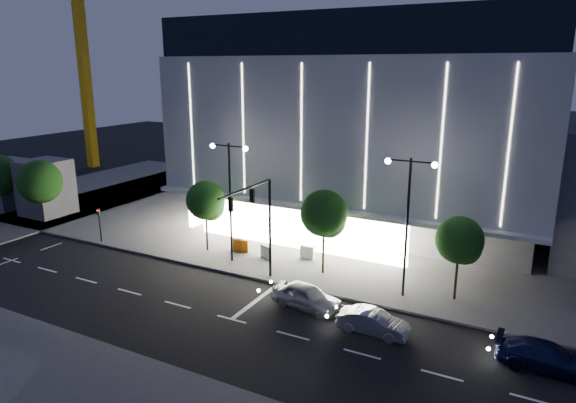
# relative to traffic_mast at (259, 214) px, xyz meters

# --- Properties ---
(ground) EXTENTS (160.00, 160.00, 0.00)m
(ground) POSITION_rel_traffic_mast_xyz_m (-1.00, -3.34, -5.03)
(ground) COLOR black
(ground) RESTS_ON ground
(sidewalk_museum) EXTENTS (70.00, 40.00, 0.15)m
(sidewalk_museum) POSITION_rel_traffic_mast_xyz_m (4.00, 20.66, -4.95)
(sidewalk_museum) COLOR #474747
(sidewalk_museum) RESTS_ON ground
(sidewalk_west) EXTENTS (16.00, 50.00, 0.15)m
(sidewalk_west) POSITION_rel_traffic_mast_xyz_m (-31.00, 6.66, -4.95)
(sidewalk_west) COLOR #474747
(sidewalk_west) RESTS_ON ground
(museum) EXTENTS (30.00, 25.80, 18.00)m
(museum) POSITION_rel_traffic_mast_xyz_m (1.98, 18.97, 4.25)
(museum) COLOR #4C4C51
(museum) RESTS_ON ground
(traffic_mast) EXTENTS (0.33, 5.89, 7.07)m
(traffic_mast) POSITION_rel_traffic_mast_xyz_m (0.00, 0.00, 0.00)
(traffic_mast) COLOR black
(traffic_mast) RESTS_ON ground
(street_lamp_west) EXTENTS (3.16, 0.36, 9.00)m
(street_lamp_west) POSITION_rel_traffic_mast_xyz_m (-4.00, 2.66, 0.93)
(street_lamp_west) COLOR black
(street_lamp_west) RESTS_ON ground
(street_lamp_east) EXTENTS (3.16, 0.36, 9.00)m
(street_lamp_east) POSITION_rel_traffic_mast_xyz_m (9.00, 2.66, 0.93)
(street_lamp_east) COLOR black
(street_lamp_east) RESTS_ON ground
(ped_signal_far) EXTENTS (0.22, 0.24, 3.00)m
(ped_signal_far) POSITION_rel_traffic_mast_xyz_m (-16.00, 1.16, -3.14)
(ped_signal_far) COLOR black
(ped_signal_far) RESTS_ON ground
(tower_crane) EXTENTS (32.00, 2.00, 28.50)m
(tower_crane) POSITION_rel_traffic_mast_xyz_m (-41.92, 24.66, 15.48)
(tower_crane) COLOR gold
(tower_crane) RESTS_ON ground
(tree_left) EXTENTS (3.02, 3.02, 5.72)m
(tree_left) POSITION_rel_traffic_mast_xyz_m (-6.97, 3.68, -0.99)
(tree_left) COLOR black
(tree_left) RESTS_ON ground
(tree_mid) EXTENTS (3.25, 3.25, 6.15)m
(tree_mid) POSITION_rel_traffic_mast_xyz_m (3.03, 3.68, -0.69)
(tree_mid) COLOR black
(tree_mid) RESTS_ON ground
(tree_right) EXTENTS (2.91, 2.91, 5.51)m
(tree_right) POSITION_rel_traffic_mast_xyz_m (12.03, 3.68, -1.14)
(tree_right) COLOR black
(tree_right) RESTS_ON ground
(car_lead) EXTENTS (4.69, 2.39, 1.53)m
(car_lead) POSITION_rel_traffic_mast_xyz_m (4.22, -1.50, -4.26)
(car_lead) COLOR #9C9FA3
(car_lead) RESTS_ON ground
(car_second) EXTENTS (3.95, 1.39, 1.30)m
(car_second) POSITION_rel_traffic_mast_xyz_m (8.77, -2.51, -4.38)
(car_second) COLOR silver
(car_second) RESTS_ON ground
(car_third) EXTENTS (4.66, 1.92, 1.35)m
(car_third) POSITION_rel_traffic_mast_xyz_m (17.34, -1.93, -4.35)
(car_third) COLOR #121843
(car_third) RESTS_ON ground
(barrier_a) EXTENTS (1.13, 0.46, 1.00)m
(barrier_a) POSITION_rel_traffic_mast_xyz_m (-4.32, 4.52, -4.38)
(barrier_a) COLOR #D2630B
(barrier_a) RESTS_ON sidewalk_museum
(barrier_b) EXTENTS (1.11, 0.65, 1.00)m
(barrier_b) POSITION_rel_traffic_mast_xyz_m (-1.98, 4.27, -4.38)
(barrier_b) COLOR silver
(barrier_b) RESTS_ON sidewalk_museum
(barrier_c) EXTENTS (1.12, 0.38, 1.00)m
(barrier_c) POSITION_rel_traffic_mast_xyz_m (-4.75, 4.51, -4.38)
(barrier_c) COLOR #C7550B
(barrier_c) RESTS_ON sidewalk_museum
(barrier_d) EXTENTS (1.10, 0.26, 1.00)m
(barrier_d) POSITION_rel_traffic_mast_xyz_m (0.84, 5.59, -4.38)
(barrier_d) COLOR silver
(barrier_d) RESTS_ON sidewalk_museum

